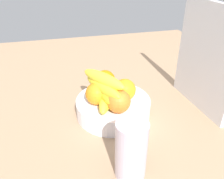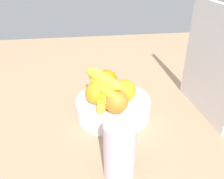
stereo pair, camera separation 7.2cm
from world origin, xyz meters
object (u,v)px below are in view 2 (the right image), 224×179
object	(u,v)px
orange_center	(96,93)
fruit_bowl	(112,107)
orange_front_left	(125,91)
orange_front_right	(107,80)
banana_bunch	(103,88)
orange_back_left	(117,102)
thermos_tumbler	(120,151)
cutting_board	(210,63)

from	to	relation	value
orange_center	fruit_bowl	bearing A→B (deg)	98.82
orange_front_left	orange_front_right	xyz separation A→B (cm)	(-7.89, -4.89, 0.00)
orange_front_right	banana_bunch	xyz separation A→B (cm)	(8.29, -2.13, 1.63)
orange_back_left	thermos_tumbler	world-z (taller)	thermos_tumbler
fruit_bowl	orange_front_left	size ratio (longest dim) A/B	3.40
fruit_bowl	orange_front_left	bearing A→B (deg)	81.00
orange_center	banana_bunch	xyz separation A→B (cm)	(0.25, 2.29, 1.63)
fruit_bowl	orange_center	bearing A→B (deg)	-81.18
orange_back_left	orange_center	bearing A→B (deg)	-135.44
orange_front_right	orange_front_left	bearing A→B (deg)	31.78
orange_front_left	orange_center	size ratio (longest dim) A/B	1.00
orange_center	banana_bunch	bearing A→B (deg)	83.88
fruit_bowl	thermos_tumbler	bearing A→B (deg)	-3.62
orange_front_right	orange_back_left	xyz separation A→B (cm)	(14.03, 1.48, 0.00)
orange_front_right	cutting_board	world-z (taller)	cutting_board
orange_center	thermos_tumbler	bearing A→B (deg)	8.25
cutting_board	orange_center	bearing A→B (deg)	-95.43
thermos_tumbler	cutting_board	bearing A→B (deg)	125.92
orange_front_left	banana_bunch	xyz separation A→B (cm)	(0.40, -7.02, 1.63)
fruit_bowl	banana_bunch	size ratio (longest dim) A/B	1.34
cutting_board	banana_bunch	bearing A→B (deg)	-95.10
fruit_bowl	orange_center	xyz separation A→B (cm)	(0.80, -5.18, 6.56)
orange_front_left	cutting_board	distance (cm)	28.54
cutting_board	orange_front_left	bearing A→B (deg)	-96.15
banana_bunch	cutting_board	world-z (taller)	cutting_board
orange_front_right	thermos_tumbler	xyz separation A→B (cm)	(32.67, -0.85, -1.63)
orange_front_right	thermos_tumbler	size ratio (longest dim) A/B	0.47
orange_front_left	thermos_tumbler	size ratio (longest dim) A/B	0.47
fruit_bowl	banana_bunch	distance (cm)	8.75
orange_front_right	banana_bunch	world-z (taller)	banana_bunch
banana_bunch	thermos_tumbler	world-z (taller)	banana_bunch
orange_back_left	cutting_board	distance (cm)	32.23
banana_bunch	thermos_tumbler	size ratio (longest dim) A/B	1.19
orange_front_left	fruit_bowl	bearing A→B (deg)	-99.00
fruit_bowl	banana_bunch	xyz separation A→B (cm)	(1.05, -2.89, 8.20)
orange_front_right	orange_back_left	distance (cm)	14.11
orange_front_left	orange_back_left	xyz separation A→B (cm)	(6.14, -3.41, 0.00)
banana_bunch	fruit_bowl	bearing A→B (deg)	109.94
orange_center	cutting_board	bearing A→B (deg)	88.82
orange_front_right	cutting_board	distance (cm)	34.37
orange_front_right	thermos_tumbler	world-z (taller)	thermos_tumbler
banana_bunch	orange_front_left	bearing A→B (deg)	93.23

